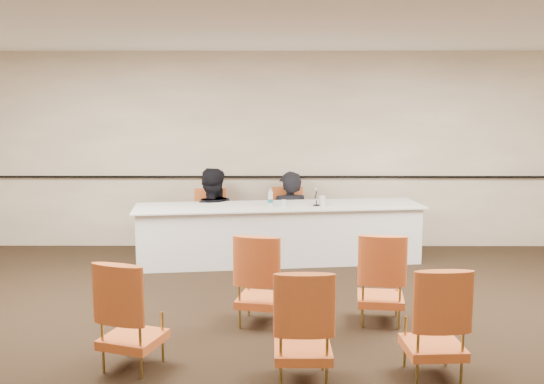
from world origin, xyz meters
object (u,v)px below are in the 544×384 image
(microphone, at_px, (317,197))
(drinking_glass, at_px, (284,203))
(panelist_main, at_px, (289,229))
(aud_chair_front_right, at_px, (381,277))
(aud_chair_front_mid, at_px, (261,278))
(coffee_cup, at_px, (322,201))
(aud_chair_back_left, at_px, (132,313))
(panel_table, at_px, (279,233))
(panelist_second, at_px, (211,226))
(panelist_second_chair, at_px, (211,222))
(panelist_main_chair, at_px, (289,220))
(water_bottle, at_px, (270,197))
(aud_chair_back_right, at_px, (434,321))
(aud_chair_back_mid, at_px, (303,324))

(microphone, distance_m, drinking_glass, 0.47)
(panelist_main, distance_m, aud_chair_front_right, 3.14)
(aud_chair_front_mid, bearing_deg, coffee_cup, 83.74)
(microphone, xyz_separation_m, aud_chair_back_left, (-1.79, -3.41, -0.46))
(panel_table, height_order, panelist_second, panelist_second)
(coffee_cup, distance_m, aud_chair_front_right, 2.45)
(panelist_second_chair, xyz_separation_m, microphone, (1.53, -0.52, 0.46))
(aud_chair_back_left, bearing_deg, panelist_main_chair, 89.61)
(panelist_main_chair, bearing_deg, aud_chair_front_mid, -103.84)
(microphone, height_order, water_bottle, microphone)
(panelist_second, relative_size, panelist_second_chair, 1.82)
(panelist_second, height_order, water_bottle, panelist_second)
(aud_chair_back_right, bearing_deg, aud_chair_back_left, 172.95)
(panel_table, bearing_deg, panelist_main_chair, 68.35)
(panelist_main, bearing_deg, panel_table, 63.23)
(panelist_main, relative_size, aud_chair_back_mid, 1.87)
(panelist_main_chair, xyz_separation_m, aud_chair_back_left, (-1.42, -4.09, 0.00))
(water_bottle, bearing_deg, aud_chair_back_right, -69.44)
(coffee_cup, height_order, aud_chair_back_mid, aud_chair_back_mid)
(panel_table, distance_m, panelist_main_chair, 0.64)
(panelist_second, bearing_deg, panelist_main_chair, -175.23)
(coffee_cup, bearing_deg, water_bottle, 179.76)
(panelist_second_chair, bearing_deg, panel_table, -31.78)
(aud_chair_front_mid, bearing_deg, microphone, 85.26)
(panelist_main_chair, bearing_deg, panelist_second, 180.00)
(panel_table, bearing_deg, panelist_second, 148.22)
(panelist_second, height_order, coffee_cup, panelist_second)
(microphone, xyz_separation_m, aud_chair_back_mid, (-0.36, -3.66, -0.46))
(panelist_second, bearing_deg, aud_chair_back_left, 83.87)
(water_bottle, xyz_separation_m, aud_chair_back_right, (1.36, -3.62, -0.45))
(aud_chair_back_mid, distance_m, aud_chair_back_right, 1.08)
(coffee_cup, bearing_deg, microphone, -153.52)
(panel_table, relative_size, aud_chair_back_right, 4.24)
(panelist_main_chair, distance_m, aud_chair_front_mid, 3.08)
(water_bottle, xyz_separation_m, aud_chair_front_mid, (-0.08, -2.43, -0.45))
(coffee_cup, bearing_deg, panelist_second_chair, 163.35)
(panelist_second_chair, relative_size, aud_chair_front_mid, 1.00)
(drinking_glass, bearing_deg, panelist_second, 151.32)
(microphone, xyz_separation_m, coffee_cup, (0.08, 0.04, -0.06))
(drinking_glass, xyz_separation_m, coffee_cup, (0.54, 0.11, 0.02))
(drinking_glass, relative_size, aud_chair_front_mid, 0.11)
(panel_table, bearing_deg, aud_chair_front_right, -74.25)
(coffee_cup, xyz_separation_m, aud_chair_front_mid, (-0.80, -2.43, -0.40))
(water_bottle, bearing_deg, panelist_main, 66.07)
(microphone, relative_size, aud_chair_front_right, 0.26)
(panelist_second, xyz_separation_m, aud_chair_front_right, (2.03, -2.87, 0.06))
(coffee_cup, relative_size, aud_chair_back_left, 0.14)
(panel_table, height_order, panelist_second_chair, panelist_second_chair)
(panelist_main, xyz_separation_m, drinking_glass, (-0.09, -0.74, 0.52))
(water_bottle, relative_size, aud_chair_front_right, 0.24)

